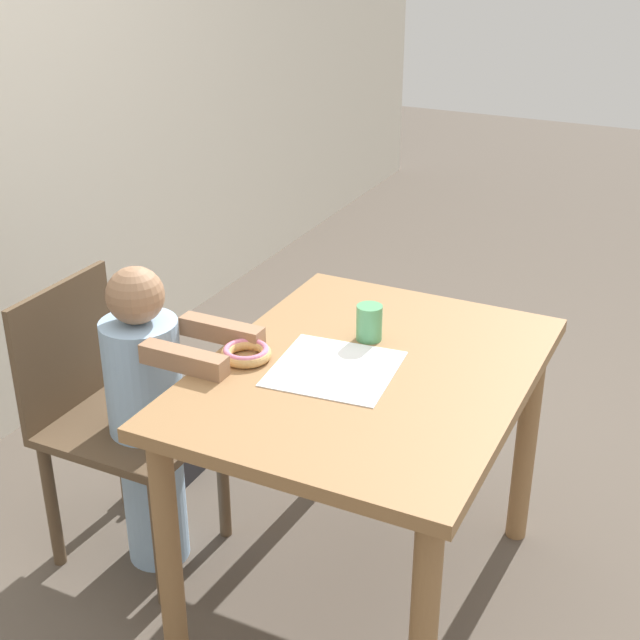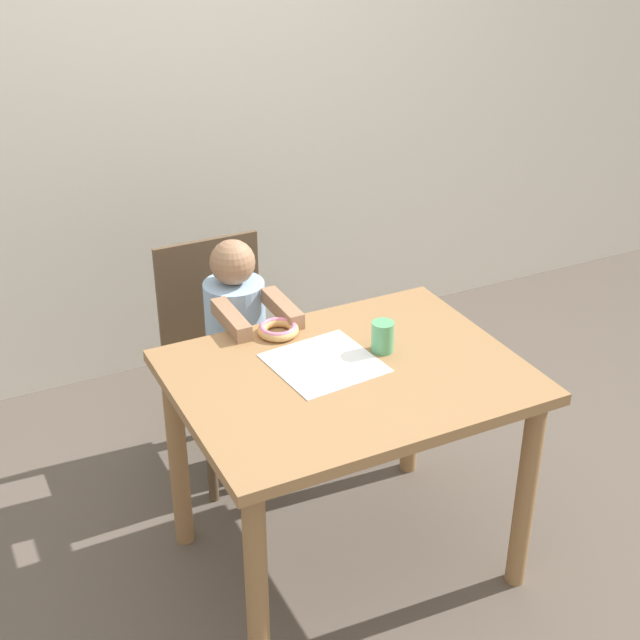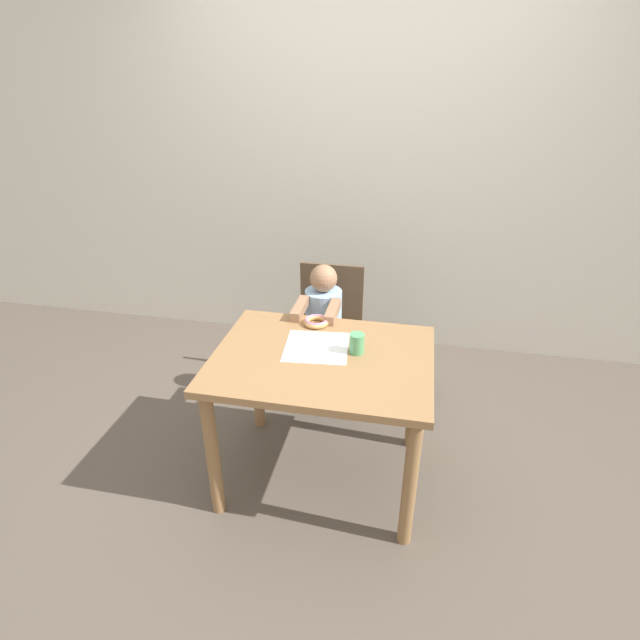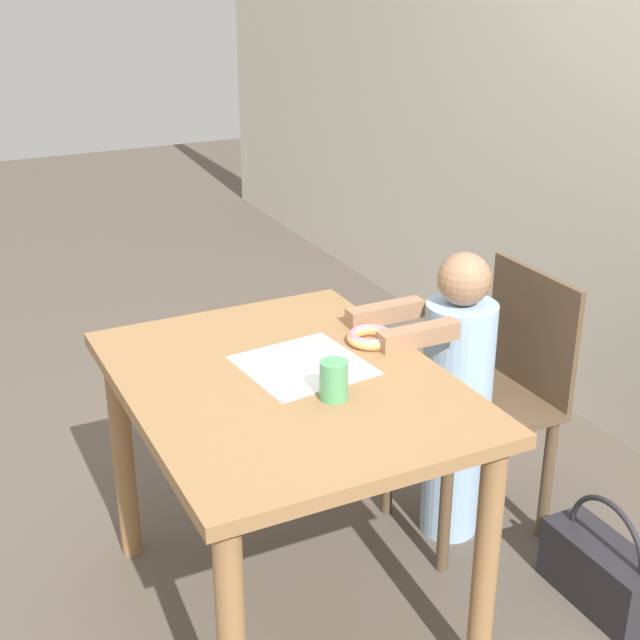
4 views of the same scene
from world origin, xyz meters
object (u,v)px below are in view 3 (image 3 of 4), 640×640
(donut, at_px, (316,321))
(cup, at_px, (357,343))
(handbag, at_px, (402,380))
(chair, at_px, (327,333))
(child_figure, at_px, (323,337))

(donut, distance_m, cup, 0.33)
(donut, distance_m, handbag, 0.90)
(chair, bearing_deg, handbag, 8.15)
(chair, height_order, handbag, chair)
(child_figure, distance_m, handbag, 0.62)
(handbag, bearing_deg, donut, -132.22)
(child_figure, bearing_deg, chair, 90.00)
(chair, xyz_separation_m, donut, (0.02, -0.42, 0.30))
(donut, height_order, cup, cup)
(chair, relative_size, donut, 6.36)
(donut, xyz_separation_m, cup, (0.23, -0.23, 0.03))
(child_figure, distance_m, cup, 0.66)
(chair, distance_m, cup, 0.77)
(cup, bearing_deg, donut, 135.52)
(child_figure, height_order, handbag, child_figure)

